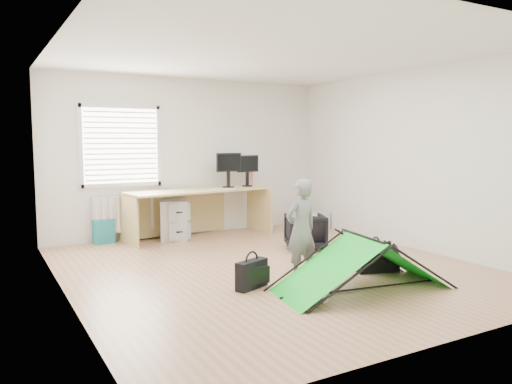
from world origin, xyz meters
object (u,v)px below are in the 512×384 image
monitor_left (228,175)px  filing_cabinet (174,219)px  duffel_bag (376,262)px  monitor_right (247,175)px  person (301,229)px  laptop_bag (252,274)px  office_chair (305,232)px  desk (198,214)px  kite (362,263)px  thermos (251,178)px  storage_crate (313,220)px

monitor_left → filing_cabinet: bearing=175.2°
duffel_bag → monitor_right: bearing=109.0°
filing_cabinet → duffel_bag: size_ratio=1.25×
monitor_right → person: 3.20m
filing_cabinet → laptop_bag: bearing=-74.9°
monitor_right → office_chair: monitor_right is taller
desk → person: (0.07, -2.94, 0.19)m
office_chair → kite: (-0.66, -2.02, 0.04)m
monitor_left → duffel_bag: 3.31m
filing_cabinet → laptop_bag: (-0.21, -3.08, -0.17)m
monitor_right → person: monitor_right is taller
filing_cabinet → thermos: 1.69m
desk → filing_cabinet: bearing=159.6°
filing_cabinet → kite: size_ratio=0.34×
laptop_bag → desk: bearing=56.5°
monitor_right → office_chair: size_ratio=0.73×
monitor_left → storage_crate: monitor_left is taller
office_chair → laptop_bag: bearing=62.7°
monitor_left → thermos: size_ratio=1.74×
desk → thermos: bearing=6.0°
storage_crate → thermos: bearing=156.2°
monitor_left → laptop_bag: 3.36m
desk → person: person is taller
monitor_left → storage_crate: 1.88m
monitor_left → kite: 3.74m
office_chair → person: person is taller
duffel_bag → desk: bearing=126.5°
office_chair → laptop_bag: (-1.69, -1.38, -0.11)m
desk → kite: (0.41, -3.62, -0.11)m
desk → office_chair: size_ratio=4.11×
monitor_left → thermos: monitor_left is taller
kite → storage_crate: 3.87m
storage_crate → kite: bearing=-118.0°
desk → monitor_left: (0.58, 0.04, 0.63)m
filing_cabinet → storage_crate: (2.63, -0.31, -0.18)m
filing_cabinet → monitor_right: 1.55m
person → duffel_bag: (1.03, -0.16, -0.48)m
monitor_left → office_chair: bearing=-74.5°
filing_cabinet → office_chair: size_ratio=1.13×
monitor_right → filing_cabinet: bearing=174.8°
monitor_right → thermos: (0.18, 0.17, -0.07)m
filing_cabinet → monitor_right: monitor_right is taller
desk → monitor_right: 1.16m
person → storage_crate: size_ratio=2.30×
storage_crate → laptop_bag: bearing=-135.7°
laptop_bag → duffel_bag: bearing=-25.8°
kite → laptop_bag: size_ratio=4.59×
office_chair → laptop_bag: size_ratio=1.38×
monitor_left → person: 3.05m
filing_cabinet → monitor_left: size_ratio=1.42×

